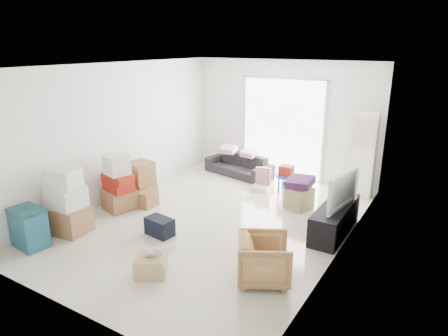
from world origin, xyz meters
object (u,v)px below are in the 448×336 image
ac_tower (364,155)px  storage_bins (29,228)px  tv_console (335,219)px  wood_crate (151,265)px  television (336,202)px  sofa (239,162)px  ottoman (299,198)px  kids_table (286,174)px  armchair (264,257)px

ac_tower → storage_bins: 6.29m
tv_console → wood_crate: (-1.78, -2.54, -0.11)m
television → sofa: size_ratio=0.61×
storage_bins → ottoman: 4.70m
kids_table → wood_crate: (-0.33, -3.90, -0.27)m
kids_table → wood_crate: bearing=-94.8°
ac_tower → kids_table: (-1.40, -0.66, -0.46)m
storage_bins → wood_crate: size_ratio=1.55×
ac_tower → ottoman: bearing=-122.3°
sofa → ac_tower: bearing=14.7°
sofa → storage_bins: 4.90m
tv_console → ottoman: 1.13m
ac_tower → television: ac_tower is taller
storage_bins → sofa: bearing=77.9°
tv_console → wood_crate: 3.10m
television → sofa: (-2.87, 1.87, -0.23)m
sofa → ottoman: bearing=-19.2°
television → kids_table: size_ratio=1.77×
tv_console → television: bearing=0.0°
television → kids_table: bearing=55.8°
television → ottoman: bearing=61.4°
armchair → kids_table: (-1.06, 3.25, 0.06)m
sofa → armchair: (2.48, -3.75, 0.02)m
tv_console → ottoman: (-0.89, 0.69, -0.03)m
storage_bins → kids_table: size_ratio=1.09×
television → armchair: armchair is taller
television → ac_tower: bearing=10.5°
ac_tower → tv_console: bearing=-88.6°
sofa → kids_table: (1.42, -0.51, 0.08)m
tv_console → ottoman: size_ratio=3.47×
ac_tower → ottoman: 1.71m
ottoman → kids_table: (-0.56, 0.67, 0.20)m
tv_console → kids_table: bearing=136.7°
sofa → ottoman: size_ratio=3.99×
ac_tower → storage_bins: (-3.85, -4.94, -0.56)m
ac_tower → storage_bins: size_ratio=2.75×
ac_tower → armchair: 3.95m
sofa → wood_crate: size_ratio=4.11×
ac_tower → tv_console: size_ratio=1.19×
sofa → armchair: armchair is taller
tv_console → wood_crate: bearing=-125.0°
armchair → storage_bins: armchair is taller
television → wood_crate: television is taller
armchair → storage_bins: size_ratio=1.09×
ottoman → wood_crate: (-0.89, -3.23, -0.07)m
storage_bins → ottoman: storage_bins is taller
ac_tower → kids_table: bearing=-154.8°
television → armchair: 1.93m
wood_crate → sofa: bearing=103.9°
ac_tower → television: size_ratio=1.69×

